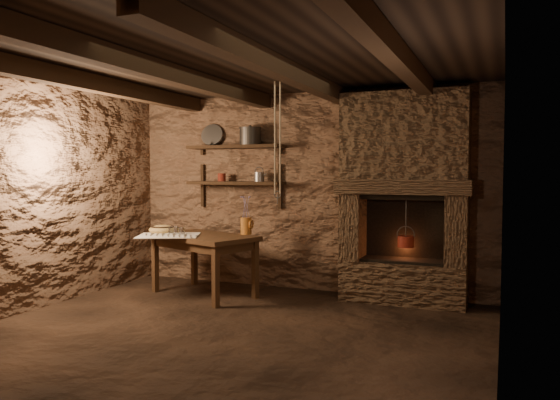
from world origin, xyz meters
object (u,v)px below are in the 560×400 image
at_px(iron_stockpot, 250,137).
at_px(stoneware_jug, 246,218).
at_px(work_table, 204,263).
at_px(wooden_bowl, 162,230).
at_px(red_pot, 406,241).

bearing_deg(iron_stockpot, stoneware_jug, -71.38).
bearing_deg(work_table, wooden_bowl, -159.10).
bearing_deg(red_pot, stoneware_jug, -171.99).
height_order(stoneware_jug, red_pot, stoneware_jug).
height_order(wooden_bowl, red_pot, red_pot).
bearing_deg(iron_stockpot, wooden_bowl, -145.63).
bearing_deg(wooden_bowl, red_pot, 9.77).
distance_m(stoneware_jug, iron_stockpot, 1.04).
distance_m(wooden_bowl, iron_stockpot, 1.55).
xyz_separation_m(iron_stockpot, red_pot, (1.93, -0.12, -1.18)).
xyz_separation_m(stoneware_jug, red_pot, (1.80, 0.25, -0.21)).
bearing_deg(red_pot, work_table, -167.83).
distance_m(work_table, red_pot, 2.32).
relative_size(work_table, iron_stockpot, 5.38).
xyz_separation_m(wooden_bowl, iron_stockpot, (0.88, 0.60, 1.12)).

